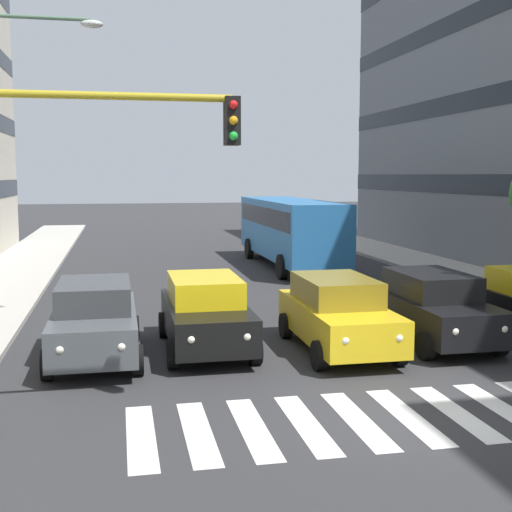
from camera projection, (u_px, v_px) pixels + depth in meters
name	position (u px, v px, depth m)	size (l,w,h in m)	color
ground_plane	(407.00, 416.00, 11.49)	(180.00, 180.00, 0.00)	#2D2D30
building_left_block_0	(504.00, 75.00, 34.61)	(8.60, 19.34, 18.47)	slate
crosswalk_markings	(407.00, 416.00, 11.49)	(9.45, 2.80, 0.01)	silver
car_1	(433.00, 307.00, 16.52)	(2.02, 4.44, 1.72)	black
car_2	(337.00, 313.00, 15.73)	(2.02, 4.44, 1.72)	gold
car_3	(205.00, 312.00, 15.83)	(2.02, 4.44, 1.72)	black
car_4	(95.00, 320.00, 15.03)	(2.02, 4.44, 1.72)	#474C51
bus_behind_traffic	(290.00, 225.00, 30.18)	(2.78, 10.50, 3.00)	#286BAD
traffic_light_gantry	(50.00, 202.00, 10.23)	(4.24, 0.36, 5.50)	#AD991E
street_lamp_right	(2.00, 140.00, 16.56)	(3.05, 0.28, 7.93)	#4C6B56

